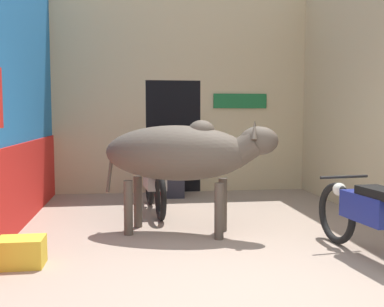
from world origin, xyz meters
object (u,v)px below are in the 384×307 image
plastic_stool (157,182)px  crate (21,252)px  motorcycle_near (370,216)px  cow (183,154)px  shopkeeper_seated (175,161)px  motorcycle_far (155,184)px

plastic_stool → crate: size_ratio=1.03×
motorcycle_near → plastic_stool: motorcycle_near is taller
motorcycle_near → crate: motorcycle_near is taller
cow → motorcycle_near: bearing=-35.9°
shopkeeper_seated → crate: shopkeeper_seated is taller
motorcycle_far → crate: 2.71m
plastic_stool → crate: 4.05m
crate → cow: bearing=30.7°
cow → plastic_stool: cow is taller
motorcycle_near → motorcycle_far: size_ratio=1.04×
shopkeeper_seated → crate: bearing=-117.7°
cow → motorcycle_far: bearing=102.4°
motorcycle_far → plastic_stool: motorcycle_far is taller
motorcycle_near → motorcycle_far: (-2.04, 2.55, -0.02)m
cow → motorcycle_far: size_ratio=1.20×
shopkeeper_seated → cow: bearing=-93.2°
crate → motorcycle_near: bearing=-4.4°
plastic_stool → shopkeeper_seated: bearing=-39.2°
motorcycle_near → shopkeeper_seated: 4.10m
motorcycle_near → cow: bearing=144.1°
shopkeeper_seated → plastic_stool: bearing=140.8°
cow → shopkeeper_seated: (0.14, 2.49, -0.34)m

